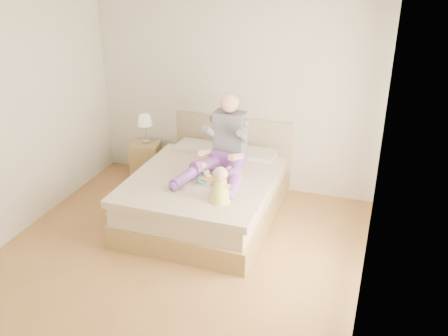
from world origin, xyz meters
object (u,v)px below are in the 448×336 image
(nightstand, at_px, (146,160))
(baby, at_px, (220,187))
(adult, at_px, (224,148))
(bed, at_px, (208,192))
(tray, at_px, (215,179))

(nightstand, relative_size, baby, 1.24)
(nightstand, distance_m, baby, 2.29)
(nightstand, relative_size, adult, 0.44)
(bed, xyz_separation_m, adult, (0.17, 0.14, 0.58))
(adult, relative_size, baby, 2.81)
(adult, relative_size, tray, 2.44)
(nightstand, height_order, tray, tray)
(bed, bearing_deg, tray, -52.24)
(tray, bearing_deg, nightstand, 134.37)
(nightstand, height_order, adult, adult)
(tray, bearing_deg, bed, 116.82)
(bed, height_order, baby, baby)
(nightstand, xyz_separation_m, baby, (1.69, -1.45, 0.52))
(adult, xyz_separation_m, baby, (0.23, -0.80, -0.12))
(nightstand, bearing_deg, baby, -53.04)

